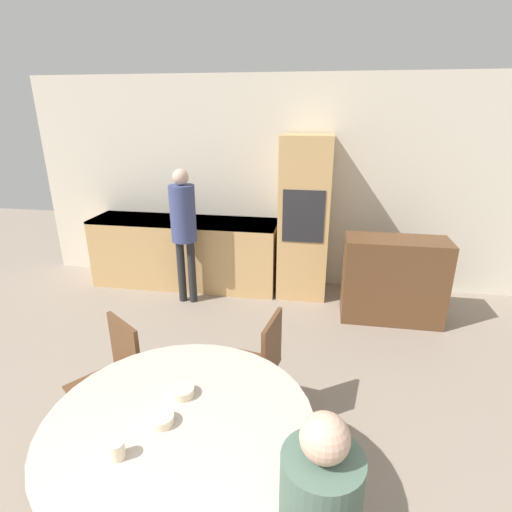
# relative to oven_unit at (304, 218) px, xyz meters

# --- Properties ---
(wall_back) EXTENTS (6.67, 0.05, 2.60)m
(wall_back) POSITION_rel_oven_unit_xyz_m (-0.23, 0.34, 0.33)
(wall_back) COLOR silver
(wall_back) RESTS_ON ground_plane
(kitchen_counter) EXTENTS (2.38, 0.60, 0.88)m
(kitchen_counter) POSITION_rel_oven_unit_xyz_m (-1.52, -0.01, -0.51)
(kitchen_counter) COLOR tan
(kitchen_counter) RESTS_ON ground_plane
(oven_unit) EXTENTS (0.59, 0.59, 1.94)m
(oven_unit) POSITION_rel_oven_unit_xyz_m (0.00, 0.00, 0.00)
(oven_unit) COLOR tan
(oven_unit) RESTS_ON ground_plane
(sideboard) EXTENTS (1.07, 0.45, 0.93)m
(sideboard) POSITION_rel_oven_unit_xyz_m (1.01, -0.53, -0.50)
(sideboard) COLOR brown
(sideboard) RESTS_ON ground_plane
(dining_table) EXTENTS (1.35, 1.35, 0.76)m
(dining_table) POSITION_rel_oven_unit_xyz_m (-0.44, -3.19, -0.41)
(dining_table) COLOR brown
(dining_table) RESTS_ON ground_plane
(chair_far_left) EXTENTS (0.56, 0.56, 0.86)m
(chair_far_left) POSITION_rel_oven_unit_xyz_m (-1.14, -2.58, -0.48)
(chair_far_left) COLOR brown
(chair_far_left) RESTS_ON ground_plane
(chair_far_right) EXTENTS (0.46, 0.46, 0.86)m
(chair_far_right) POSITION_rel_oven_unit_xyz_m (-0.18, -2.29, -0.48)
(chair_far_right) COLOR brown
(chair_far_right) RESTS_ON ground_plane
(person_standing) EXTENTS (0.29, 0.29, 1.59)m
(person_standing) POSITION_rel_oven_unit_xyz_m (-1.34, -0.49, 0.03)
(person_standing) COLOR #262628
(person_standing) RESTS_ON ground_plane
(cup) EXTENTS (0.07, 0.07, 0.08)m
(cup) POSITION_rel_oven_unit_xyz_m (-0.62, -3.45, -0.17)
(cup) COLOR beige
(cup) RESTS_ON dining_table
(bowl_near) EXTENTS (0.13, 0.13, 0.05)m
(bowl_near) POSITION_rel_oven_unit_xyz_m (-0.51, -3.23, -0.18)
(bowl_near) COLOR beige
(bowl_near) RESTS_ON dining_table
(bowl_centre) EXTENTS (0.14, 0.14, 0.05)m
(bowl_centre) POSITION_rel_oven_unit_xyz_m (-0.48, -3.02, -0.18)
(bowl_centre) COLOR beige
(bowl_centre) RESTS_ON dining_table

